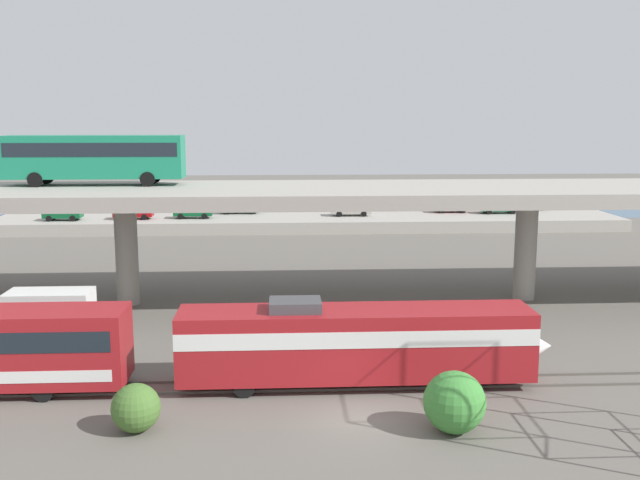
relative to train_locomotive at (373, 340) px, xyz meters
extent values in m
plane|color=#605B54|center=(-1.02, -4.00, -2.19)|extent=(260.00, 260.00, 0.00)
cube|color=#59544C|center=(-1.02, -0.71, -2.13)|extent=(110.00, 0.12, 0.12)
cube|color=#59544C|center=(-1.02, 0.71, -2.13)|extent=(110.00, 0.12, 0.12)
cube|color=maroon|center=(-0.83, 0.00, -0.11)|extent=(16.53, 3.00, 3.20)
cube|color=silver|center=(-0.83, 0.00, 0.47)|extent=(16.53, 3.04, 0.77)
cone|color=silver|center=(7.43, 0.00, -0.43)|extent=(2.25, 2.85, 2.85)
cube|color=black|center=(5.74, 0.00, 0.79)|extent=(2.25, 2.70, 1.02)
cube|color=#3F3F42|center=(-3.65, 0.00, 1.74)|extent=(2.40, 1.80, 0.50)
cylinder|color=black|center=(4.34, 1.35, -1.71)|extent=(0.96, 0.18, 0.96)
cylinder|color=black|center=(4.34, -1.35, -1.71)|extent=(0.96, 0.18, 0.96)
cylinder|color=black|center=(-5.99, 1.35, -1.71)|extent=(0.96, 0.18, 0.96)
cylinder|color=black|center=(-5.99, -1.35, -1.71)|extent=(0.96, 0.18, 0.96)
cylinder|color=black|center=(-14.92, 1.35, -1.73)|extent=(0.92, 0.18, 0.92)
cylinder|color=black|center=(-14.92, -1.35, -1.73)|extent=(0.92, 0.18, 0.92)
cube|color=#9E998E|center=(-1.02, 16.00, 5.21)|extent=(96.00, 11.43, 0.94)
cylinder|color=#9E998E|center=(-14.62, 16.00, 1.27)|extent=(1.50, 1.50, 6.93)
cylinder|color=#9E998E|center=(12.58, 16.00, 1.27)|extent=(1.50, 1.50, 6.93)
cube|color=#197A56|center=(-16.94, 18.19, 7.63)|extent=(12.00, 2.55, 2.90)
cube|color=black|center=(-16.94, 18.19, 8.15)|extent=(11.52, 2.59, 0.93)
cube|color=black|center=(-22.89, 18.19, 7.98)|extent=(0.08, 2.30, 1.74)
cylinder|color=black|center=(-20.66, 16.98, 6.18)|extent=(1.00, 0.26, 1.00)
cylinder|color=black|center=(-20.66, 19.40, 6.18)|extent=(1.00, 0.26, 1.00)
cylinder|color=black|center=(-13.22, 16.98, 6.18)|extent=(1.00, 0.26, 1.00)
cylinder|color=black|center=(-13.22, 19.40, 6.18)|extent=(1.00, 0.26, 1.00)
cube|color=silver|center=(-17.11, 7.19, -0.45)|extent=(4.60, 2.30, 2.60)
cylinder|color=black|center=(-20.32, 8.28, -1.75)|extent=(0.88, 0.28, 0.88)
cylinder|color=black|center=(-16.10, 6.10, -1.75)|extent=(0.88, 0.28, 0.88)
cylinder|color=black|center=(-16.10, 8.28, -1.75)|extent=(0.88, 0.28, 0.88)
cube|color=#9E998E|center=(-1.02, 51.00, -1.53)|extent=(70.23, 12.89, 1.32)
cube|color=#9E998C|center=(3.71, 49.88, -0.20)|extent=(4.50, 1.80, 0.70)
cube|color=#1E232B|center=(3.94, 49.88, 0.39)|extent=(1.98, 1.58, 0.48)
cylinder|color=black|center=(2.32, 49.03, -0.55)|extent=(0.64, 0.20, 0.64)
cylinder|color=black|center=(2.32, 50.74, -0.55)|extent=(0.64, 0.20, 0.64)
cylinder|color=black|center=(5.11, 49.03, -0.55)|extent=(0.64, 0.20, 0.64)
cylinder|color=black|center=(5.11, 50.74, -0.55)|extent=(0.64, 0.20, 0.64)
cube|color=#0C4C26|center=(21.22, 51.12, -0.20)|extent=(4.54, 1.89, 0.70)
cube|color=#1E232B|center=(21.45, 51.12, 0.39)|extent=(2.00, 1.67, 0.48)
cylinder|color=black|center=(19.81, 50.23, -0.55)|extent=(0.64, 0.20, 0.64)
cylinder|color=black|center=(19.81, 52.02, -0.55)|extent=(0.64, 0.20, 0.64)
cylinder|color=black|center=(22.63, 50.23, -0.55)|extent=(0.64, 0.20, 0.64)
cylinder|color=black|center=(22.63, 52.02, -0.55)|extent=(0.64, 0.20, 0.64)
cube|color=#515459|center=(25.78, 54.09, -0.20)|extent=(4.33, 1.79, 0.70)
cube|color=#1E232B|center=(26.00, 54.09, 0.39)|extent=(1.91, 1.57, 0.48)
cylinder|color=black|center=(24.44, 53.24, -0.55)|extent=(0.64, 0.20, 0.64)
cylinder|color=black|center=(24.44, 54.94, -0.55)|extent=(0.64, 0.20, 0.64)
cylinder|color=black|center=(27.13, 53.24, -0.55)|extent=(0.64, 0.20, 0.64)
cylinder|color=black|center=(27.13, 54.94, -0.55)|extent=(0.64, 0.20, 0.64)
cube|color=#0C4C26|center=(-9.12, 52.57, -0.20)|extent=(4.62, 1.78, 0.70)
cube|color=#1E232B|center=(-9.35, 52.57, 0.39)|extent=(2.03, 1.56, 0.48)
cylinder|color=black|center=(-7.69, 53.41, -0.55)|extent=(0.64, 0.20, 0.64)
cylinder|color=black|center=(-7.69, 51.72, -0.55)|extent=(0.64, 0.20, 0.64)
cylinder|color=black|center=(-10.55, 53.41, -0.55)|extent=(0.64, 0.20, 0.64)
cylinder|color=black|center=(-10.55, 51.72, -0.55)|extent=(0.64, 0.20, 0.64)
cube|color=maroon|center=(15.78, 52.27, -0.20)|extent=(4.14, 1.88, 0.70)
cube|color=#1E232B|center=(15.57, 52.27, 0.39)|extent=(1.82, 1.66, 0.48)
cylinder|color=black|center=(17.06, 53.16, -0.55)|extent=(0.64, 0.20, 0.64)
cylinder|color=black|center=(17.06, 51.37, -0.55)|extent=(0.64, 0.20, 0.64)
cylinder|color=black|center=(14.50, 53.16, -0.55)|extent=(0.64, 0.20, 0.64)
cylinder|color=black|center=(14.50, 51.37, -0.55)|extent=(0.64, 0.20, 0.64)
cube|color=maroon|center=(-20.53, 48.42, -0.20)|extent=(4.25, 1.77, 0.70)
cube|color=#1E232B|center=(-20.74, 48.42, 0.39)|extent=(1.87, 1.56, 0.48)
cylinder|color=black|center=(-19.21, 49.26, -0.55)|extent=(0.64, 0.20, 0.64)
cylinder|color=black|center=(-19.21, 47.58, -0.55)|extent=(0.64, 0.20, 0.64)
cylinder|color=black|center=(-21.85, 49.26, -0.55)|extent=(0.64, 0.20, 0.64)
cylinder|color=black|center=(-21.85, 47.58, -0.55)|extent=(0.64, 0.20, 0.64)
cube|color=#0C4C26|center=(-28.01, 47.82, -0.20)|extent=(4.05, 1.83, 0.70)
cube|color=#1E232B|center=(-27.81, 47.82, 0.39)|extent=(1.78, 1.61, 0.48)
cylinder|color=black|center=(-29.27, 46.95, -0.55)|extent=(0.64, 0.20, 0.64)
cylinder|color=black|center=(-29.27, 48.69, -0.55)|extent=(0.64, 0.20, 0.64)
cylinder|color=black|center=(-26.76, 46.95, -0.55)|extent=(0.64, 0.20, 0.64)
cylinder|color=black|center=(-26.76, 48.69, -0.55)|extent=(0.64, 0.20, 0.64)
cube|color=#0C4C26|center=(-14.02, 48.78, -0.20)|extent=(4.23, 1.76, 0.70)
cube|color=#1E232B|center=(-13.81, 48.78, 0.39)|extent=(1.86, 1.55, 0.48)
cylinder|color=black|center=(-15.33, 47.94, -0.55)|extent=(0.64, 0.20, 0.64)
cylinder|color=black|center=(-15.33, 49.62, -0.55)|extent=(0.64, 0.20, 0.64)
cylinder|color=black|center=(-12.71, 47.94, -0.55)|extent=(0.64, 0.20, 0.64)
cylinder|color=black|center=(-12.71, 49.62, -0.55)|extent=(0.64, 0.20, 0.64)
cube|color=#385B7A|center=(-1.02, 74.00, -2.19)|extent=(140.00, 36.00, 0.01)
sphere|color=#42692B|center=(-10.17, -4.71, -1.20)|extent=(1.99, 1.99, 1.99)
sphere|color=#3C8236|center=(2.61, -5.46, -0.93)|extent=(2.52, 2.52, 2.52)
camera|label=1|loc=(-4.28, -33.08, 10.38)|focal=41.32mm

